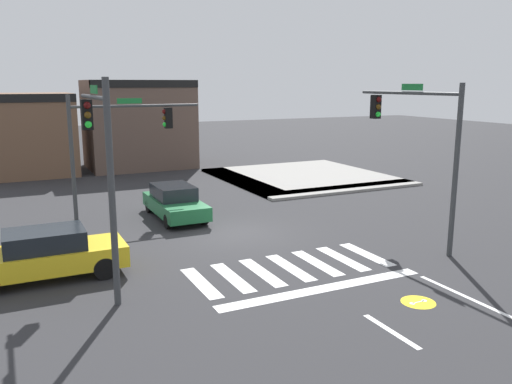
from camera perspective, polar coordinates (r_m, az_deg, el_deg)
ground_plane at (r=21.22m, az=-2.27°, el=-4.47°), size 120.00×120.00×0.00m
crosswalk_near at (r=17.39m, az=3.72°, el=-8.17°), size 6.63×2.71×0.01m
lane_markings at (r=13.17m, az=24.08°, el=-16.03°), size 6.80×18.75×0.01m
bike_detector_marking at (r=15.43m, az=17.20°, el=-11.35°), size 0.95×0.95×0.01m
curb_corner_northeast at (r=33.17m, az=4.70°, el=1.54°), size 10.00×10.60×0.15m
storefront_row at (r=37.97m, az=-17.55°, el=6.63°), size 14.23×5.71×6.13m
traffic_signal_southwest at (r=15.51m, az=-16.62°, el=4.51°), size 0.32×4.27×6.07m
traffic_signal_northwest at (r=24.19m, az=-14.66°, el=6.24°), size 5.84×0.32×5.45m
traffic_signal_southeast at (r=20.23m, az=17.14°, el=6.20°), size 0.32×5.33×5.93m
car_yellow at (r=17.38m, az=-21.92°, el=-6.30°), size 4.77×1.85×1.55m
car_green at (r=23.67m, az=-8.81°, el=-1.07°), size 1.81×4.52×1.46m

